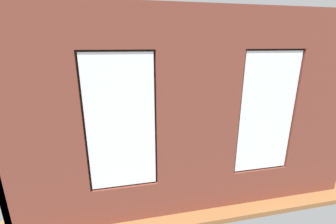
{
  "coord_description": "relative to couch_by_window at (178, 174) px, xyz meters",
  "views": [
    {
      "loc": [
        1.22,
        6.1,
        2.93
      ],
      "look_at": [
        -0.01,
        0.4,
        1.16
      ],
      "focal_mm": 24.0,
      "sensor_mm": 36.0,
      "label": 1
    }
  ],
  "objects": [
    {
      "name": "white_wall_right",
      "position": [
        2.86,
        -1.94,
        1.41
      ],
      "size": [
        0.1,
        5.35,
        3.48
      ],
      "primitive_type": "cube",
      "color": "white",
      "rests_on": "ground_plane"
    },
    {
      "name": "remote_black",
      "position": [
        -0.01,
        -2.37,
        0.1
      ],
      "size": [
        0.07,
        0.18,
        0.02
      ],
      "primitive_type": "cube",
      "rotation": [
        0.0,
        0.0,
        3.27
      ],
      "color": "black",
      "rests_on": "coffee_table"
    },
    {
      "name": "papasan_chair",
      "position": [
        -0.08,
        -3.95,
        0.1
      ],
      "size": [
        1.0,
        1.0,
        0.66
      ],
      "color": "olive",
      "rests_on": "ground_plane"
    },
    {
      "name": "potted_plant_foreground_right",
      "position": [
        2.26,
        -4.28,
        0.42
      ],
      "size": [
        1.1,
        1.05,
        1.29
      ],
      "color": "#47423D",
      "rests_on": "ground_plane"
    },
    {
      "name": "media_console",
      "position": [
        2.56,
        -1.96,
        -0.08
      ],
      "size": [
        1.01,
        0.42,
        0.51
      ],
      "primitive_type": "cube",
      "color": "black",
      "rests_on": "ground_plane"
    },
    {
      "name": "table_plant_small",
      "position": [
        -0.19,
        -2.26,
        0.21
      ],
      "size": [
        0.14,
        0.14,
        0.22
      ],
      "color": "beige",
      "rests_on": "coffee_table"
    },
    {
      "name": "couch_by_window",
      "position": [
        0.0,
        0.0,
        0.0
      ],
      "size": [
        1.72,
        0.87,
        0.8
      ],
      "color": "black",
      "rests_on": "ground_plane"
    },
    {
      "name": "coffee_table",
      "position": [
        -0.19,
        -2.26,
        0.04
      ],
      "size": [
        1.41,
        0.85,
        0.42
      ],
      "color": "tan",
      "rests_on": "ground_plane"
    },
    {
      "name": "potted_plant_by_left_couch",
      "position": [
        -2.12,
        -3.48,
        0.0
      ],
      "size": [
        0.31,
        0.31,
        0.54
      ],
      "color": "beige",
      "rests_on": "ground_plane"
    },
    {
      "name": "remote_silver",
      "position": [
        -0.58,
        -2.41,
        0.1
      ],
      "size": [
        0.08,
        0.18,
        0.02
      ],
      "primitive_type": "cube",
      "rotation": [
        0.0,
        0.0,
        2.94
      ],
      "color": "#B2B2B7",
      "rests_on": "coffee_table"
    },
    {
      "name": "potted_plant_between_couches",
      "position": [
        -1.31,
        -0.05,
        0.3
      ],
      "size": [
        0.58,
        0.58,
        0.98
      ],
      "color": "#9E5638",
      "rests_on": "ground_plane"
    },
    {
      "name": "couch_left",
      "position": [
        -2.52,
        -2.0,
        -0.0
      ],
      "size": [
        0.91,
        2.09,
        0.8
      ],
      "rotation": [
        0.0,
        0.0,
        1.55
      ],
      "color": "black",
      "rests_on": "ground_plane"
    },
    {
      "name": "potted_plant_near_tv",
      "position": [
        2.01,
        -1.0,
        0.16
      ],
      "size": [
        0.83,
        0.8,
        1.15
      ],
      "color": "#47423D",
      "rests_on": "ground_plane"
    },
    {
      "name": "cup_ceramic",
      "position": [
        -0.3,
        -2.13,
        0.14
      ],
      "size": [
        0.08,
        0.08,
        0.1
      ],
      "primitive_type": "cylinder",
      "color": "#B23D38",
      "rests_on": "coffee_table"
    },
    {
      "name": "brick_wall_with_windows",
      "position": [
        -0.16,
        0.65,
        1.39
      ],
      "size": [
        6.13,
        0.3,
        3.48
      ],
      "color": "brown",
      "rests_on": "ground_plane"
    },
    {
      "name": "tv_flatscreen",
      "position": [
        2.56,
        -1.96,
        0.58
      ],
      "size": [
        1.13,
        0.2,
        0.81
      ],
      "color": "black",
      "rests_on": "media_console"
    },
    {
      "name": "candle_jar",
      "position": [
        0.23,
        -2.13,
        0.14
      ],
      "size": [
        0.08,
        0.08,
        0.1
      ],
      "primitive_type": "cylinder",
      "color": "#B7333D",
      "rests_on": "coffee_table"
    },
    {
      "name": "ground_plane",
      "position": [
        -0.16,
        -2.14,
        -0.38
      ],
      "size": [
        6.73,
        6.35,
        0.1
      ],
      "primitive_type": "cube",
      "color": "brown"
    },
    {
      "name": "potted_plant_corner_far_left",
      "position": [
        -2.67,
        0.1,
        0.37
      ],
      "size": [
        0.78,
        0.78,
        1.07
      ],
      "color": "gray",
      "rests_on": "ground_plane"
    },
    {
      "name": "potted_plant_beside_window_right",
      "position": [
        1.08,
        0.1,
        0.28
      ],
      "size": [
        0.58,
        0.58,
        0.96
      ],
      "color": "brown",
      "rests_on": "ground_plane"
    }
  ]
}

